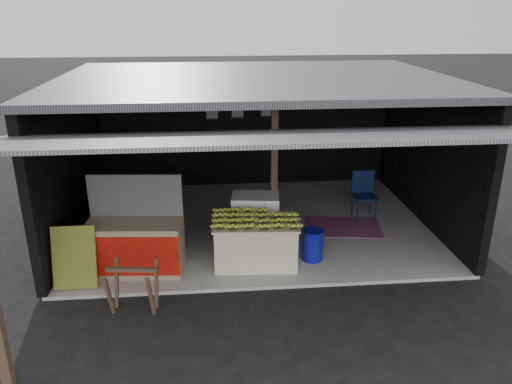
{
  "coord_description": "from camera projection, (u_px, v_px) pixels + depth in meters",
  "views": [
    {
      "loc": [
        -0.86,
        -6.84,
        4.23
      ],
      "look_at": [
        -0.07,
        1.52,
        1.1
      ],
      "focal_mm": 35.0,
      "sensor_mm": 36.0,
      "label": 1
    }
  ],
  "objects": [
    {
      "name": "concrete_slab",
      "position": [
        255.0,
        224.0,
        10.25
      ],
      "size": [
        7.0,
        5.0,
        0.06
      ],
      "primitive_type": "cube",
      "color": "gray",
      "rests_on": "ground"
    },
    {
      "name": "water_barrel",
      "position": [
        313.0,
        246.0,
        8.67
      ],
      "size": [
        0.36,
        0.36,
        0.53
      ],
      "primitive_type": "cylinder",
      "color": "navy",
      "rests_on": "concrete_slab"
    },
    {
      "name": "plastic_chair",
      "position": [
        364.0,
        191.0,
        10.35
      ],
      "size": [
        0.46,
        0.46,
        0.98
      ],
      "rotation": [
        0.0,
        0.0,
        -0.0
      ],
      "color": "#0A1738",
      "rests_on": "concrete_slab"
    },
    {
      "name": "green_signboard",
      "position": [
        74.0,
        258.0,
        7.76
      ],
      "size": [
        0.67,
        0.3,
        0.98
      ],
      "primitive_type": "cube",
      "rotation": [
        -0.26,
        0.0,
        0.0
      ],
      "color": "black",
      "rests_on": "concrete_slab"
    },
    {
      "name": "sawhorse",
      "position": [
        133.0,
        284.0,
        7.21
      ],
      "size": [
        0.75,
        0.71,
        0.73
      ],
      "rotation": [
        0.0,
        0.0,
        -0.13
      ],
      "color": "#4F3727",
      "rests_on": "ground"
    },
    {
      "name": "shophouse",
      "position": [
        254.0,
        122.0,
        9.82
      ],
      "size": [
        7.4,
        7.29,
        3.02
      ],
      "color": "black",
      "rests_on": "ground"
    },
    {
      "name": "picture_frames",
      "position": [
        239.0,
        110.0,
        11.81
      ],
      "size": [
        1.62,
        0.04,
        0.46
      ],
      "color": "black",
      "rests_on": "shophouse"
    },
    {
      "name": "magenta_rug",
      "position": [
        343.0,
        227.0,
        10.04
      ],
      "size": [
        1.63,
        1.2,
        0.01
      ],
      "primitive_type": "cube",
      "rotation": [
        0.0,
        0.0,
        -0.14
      ],
      "color": "#6C1848",
      "rests_on": "concrete_slab"
    },
    {
      "name": "ground",
      "position": [
        269.0,
        290.0,
        7.93
      ],
      "size": [
        80.0,
        80.0,
        0.0
      ],
      "primitive_type": "plane",
      "color": "black",
      "rests_on": "ground"
    },
    {
      "name": "banana_table",
      "position": [
        256.0,
        242.0,
        8.51
      ],
      "size": [
        1.49,
        0.98,
        0.79
      ],
      "rotation": [
        0.0,
        0.0,
        -0.07
      ],
      "color": "beige",
      "rests_on": "concrete_slab"
    },
    {
      "name": "banana_pile",
      "position": [
        256.0,
        217.0,
        8.34
      ],
      "size": [
        1.37,
        0.88,
        0.16
      ],
      "primitive_type": null,
      "rotation": [
        0.0,
        0.0,
        -0.07
      ],
      "color": "yellow",
      "rests_on": "banana_table"
    },
    {
      "name": "white_crate",
      "position": [
        255.0,
        219.0,
        9.22
      ],
      "size": [
        0.92,
        0.68,
        0.95
      ],
      "rotation": [
        0.0,
        0.0,
        -0.12
      ],
      "color": "white",
      "rests_on": "concrete_slab"
    },
    {
      "name": "neighbor_stall",
      "position": [
        135.0,
        244.0,
        8.24
      ],
      "size": [
        1.61,
        0.83,
        1.6
      ],
      "rotation": [
        0.0,
        0.0,
        -0.09
      ],
      "color": "#998466",
      "rests_on": "concrete_slab"
    }
  ]
}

